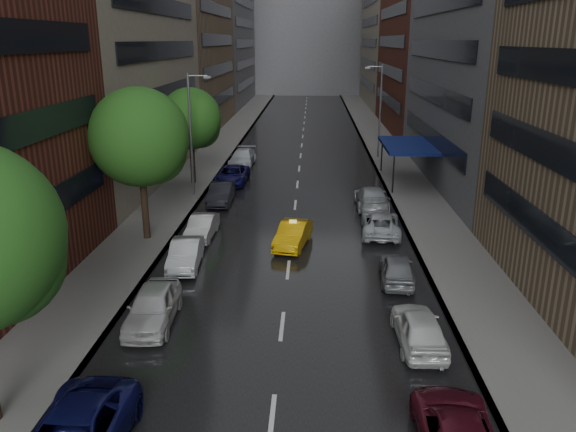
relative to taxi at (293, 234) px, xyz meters
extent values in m
cube|color=black|center=(-0.12, 30.44, -0.70)|extent=(14.00, 140.00, 0.01)
cube|color=gray|center=(-9.12, 30.44, -0.63)|extent=(4.00, 140.00, 0.15)
cube|color=gray|center=(8.88, 30.44, -0.63)|extent=(4.00, 140.00, 0.15)
cube|color=#937A5B|center=(-15.12, 44.44, 10.29)|extent=(8.00, 28.00, 22.00)
cube|color=slate|center=(14.88, 16.44, 11.29)|extent=(8.00, 28.00, 24.00)
cube|color=gray|center=(14.88, 74.44, 13.29)|extent=(8.00, 32.00, 28.00)
cube|color=slate|center=(-0.12, 98.44, 15.29)|extent=(40.00, 14.00, 32.00)
cylinder|color=#382619|center=(-8.72, 0.66, 1.76)|extent=(0.40, 0.40, 4.93)
sphere|color=#1E5116|center=(-8.72, 0.66, 5.45)|extent=(5.63, 5.63, 5.63)
cylinder|color=#382619|center=(-8.72, 14.28, 1.45)|extent=(0.40, 0.40, 4.31)
sphere|color=#1E5116|center=(-8.72, 14.28, 4.68)|extent=(4.93, 4.93, 4.93)
imported|color=#E8A80C|center=(0.00, 0.00, 0.00)|extent=(2.28, 4.50, 1.41)
imported|color=#BCBCBC|center=(-5.52, -9.53, 0.08)|extent=(2.04, 4.69, 1.57)
imported|color=silver|center=(-5.52, -3.31, -0.01)|extent=(1.78, 4.35, 1.40)
imported|color=silver|center=(-5.52, 1.24, -0.04)|extent=(1.53, 4.09, 1.34)
imported|color=black|center=(-5.52, 8.60, 0.04)|extent=(1.61, 4.54, 1.49)
imported|color=#110F48|center=(-5.52, 14.46, 0.02)|extent=(2.56, 5.33, 1.46)
imported|color=silver|center=(-5.52, 21.65, 0.05)|extent=(2.34, 5.29, 1.51)
imported|color=#4F0F1E|center=(5.28, -16.77, -0.03)|extent=(2.46, 4.94, 1.35)
imported|color=silver|center=(5.28, -10.80, 0.03)|extent=(1.81, 4.33, 1.46)
imported|color=gray|center=(5.28, -4.77, -0.02)|extent=(1.87, 4.11, 1.37)
imported|color=#B4BABE|center=(5.28, 2.30, -0.03)|extent=(2.59, 5.03, 1.36)
imported|color=#A0A5A9|center=(5.28, 7.91, 0.07)|extent=(2.20, 5.34, 1.55)
cylinder|color=gray|center=(-7.92, 10.44, 3.94)|extent=(0.18, 0.18, 9.00)
cube|color=gray|center=(-6.52, 10.44, 8.14)|extent=(0.50, 0.22, 0.16)
cylinder|color=gray|center=(7.68, 25.44, 3.94)|extent=(0.18, 0.18, 9.00)
cube|color=gray|center=(6.28, 25.44, 8.14)|extent=(0.50, 0.22, 0.16)
cube|color=navy|center=(8.88, 15.44, 2.44)|extent=(4.00, 8.00, 0.25)
cylinder|color=black|center=(7.28, 11.64, 0.94)|extent=(0.12, 0.12, 3.00)
cylinder|color=black|center=(7.28, 19.24, 0.94)|extent=(0.12, 0.12, 3.00)
camera|label=1|loc=(1.03, -30.46, 10.71)|focal=35.00mm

